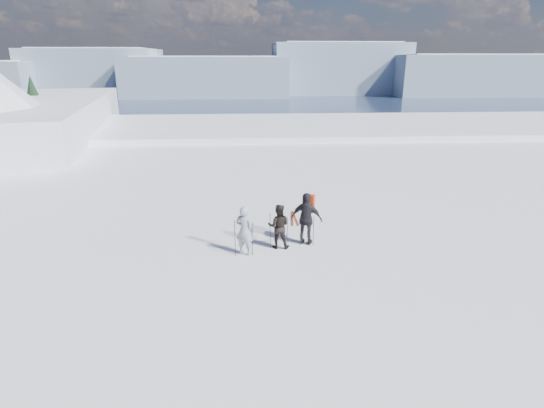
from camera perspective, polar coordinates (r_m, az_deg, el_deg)
The scene contains 8 objects.
lake_basin at distance 44.03m, azimuth -0.33°, elevation 1.71°, with size 820.00×820.00×71.62m.
far_mountain_range at distance 468.06m, azimuth 0.36°, elevation 17.30°, with size 770.00×110.00×53.00m.
skier_grey at distance 14.82m, azimuth -3.72°, elevation -3.59°, with size 0.66×0.43×1.80m, color #9299A0.
skier_dark at distance 15.34m, azimuth 0.88°, elevation -3.00°, with size 0.81×0.63×1.66m, color black.
skier_pack at distance 15.62m, azimuth 4.68°, elevation -2.02°, with size 1.16×0.48×1.99m, color black.
backpack at distance 15.43m, azimuth 5.04°, elevation 2.87°, with size 0.42×0.24×0.65m, color red.
ski_poles at distance 15.24m, azimuth 0.49°, elevation -4.00°, with size 2.89×0.78×1.35m.
skis_loose at distance 18.39m, azimuth 2.94°, elevation -1.94°, with size 0.34×1.70×0.03m.
Camera 1 is at (-2.37, -11.98, 6.57)m, focal length 28.00 mm.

